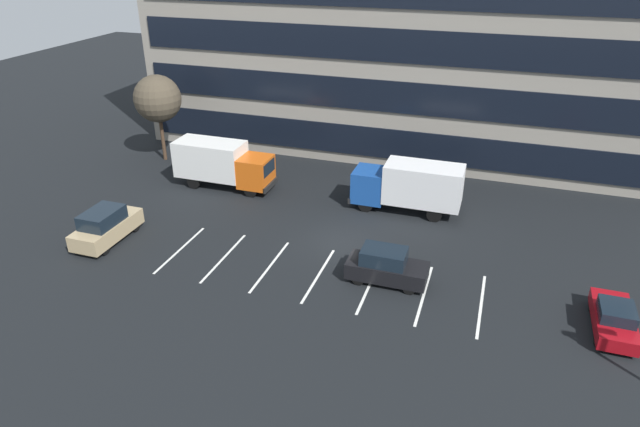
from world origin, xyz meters
The scene contains 9 objects.
ground_plane centered at (0.00, 0.00, 0.00)m, with size 120.00×120.00×0.00m, color black.
office_building centered at (0.00, 17.95, 9.00)m, with size 40.81×11.86×18.00m.
lot_markings centered at (0.00, -3.77, 0.00)m, with size 16.94×5.40×0.01m.
box_truck_blue centered at (3.05, 5.32, 1.84)m, with size 7.06×2.34×3.27m.
box_truck_orange centered at (-10.09, 4.99, 1.83)m, with size 7.03×2.33×3.26m.
suv_tan centered at (-12.96, -4.21, 0.99)m, with size 1.91×4.51×2.04m.
suv_black centered at (3.48, -3.19, 0.91)m, with size 4.14×1.76×1.87m.
sedan_maroon centered at (14.17, -3.87, 0.68)m, with size 1.68×4.02×1.44m.
bare_tree centered at (-17.00, 8.27, 4.91)m, with size 3.59×3.59×6.73m.
Camera 1 is at (8.00, -27.43, 16.39)m, focal length 31.37 mm.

